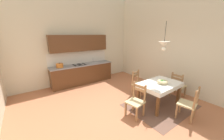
{
  "coord_description": "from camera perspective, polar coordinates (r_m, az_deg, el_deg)",
  "views": [
    {
      "loc": [
        -2.06,
        -2.75,
        2.23
      ],
      "look_at": [
        0.48,
        0.84,
        0.97
      ],
      "focal_mm": 20.15,
      "sensor_mm": 36.0,
      "label": 1
    }
  ],
  "objects": [
    {
      "name": "ground_plane",
      "position": [
        4.12,
        1.32,
        -17.61
      ],
      "size": [
        6.19,
        6.46,
        0.1
      ],
      "primitive_type": "cube",
      "color": "#B7704C"
    },
    {
      "name": "wall_back",
      "position": [
        6.1,
        -16.01,
        13.06
      ],
      "size": [
        6.19,
        0.12,
        3.97
      ],
      "primitive_type": "cube",
      "color": "beige",
      "rests_on": "ground_plane"
    },
    {
      "name": "wall_right",
      "position": [
        5.64,
        26.01,
        11.91
      ],
      "size": [
        0.12,
        6.46,
        3.97
      ],
      "primitive_type": "cube",
      "color": "beige",
      "rests_on": "ground_plane"
    },
    {
      "name": "area_rug",
      "position": [
        4.51,
        21.03,
        -14.79
      ],
      "size": [
        2.1,
        1.6,
        0.01
      ],
      "primitive_type": "cube",
      "color": "brown",
      "rests_on": "ground_plane"
    },
    {
      "name": "kitchen_cabinetry",
      "position": [
        5.97,
        -13.55,
        2.18
      ],
      "size": [
        2.83,
        0.63,
        2.2
      ],
      "color": "#56331C",
      "rests_on": "ground_plane"
    },
    {
      "name": "dining_table",
      "position": [
        4.29,
        20.74,
        -7.2
      ],
      "size": [
        1.35,
        0.92,
        0.75
      ],
      "color": "brown",
      "rests_on": "ground_plane"
    },
    {
      "name": "dining_chair_window_side",
      "position": [
        5.15,
        27.7,
        -6.29
      ],
      "size": [
        0.43,
        0.43,
        0.93
      ],
      "color": "#D1BC89",
      "rests_on": "ground_plane"
    },
    {
      "name": "dining_chair_tv_side",
      "position": [
        3.64,
        10.85,
        -13.74
      ],
      "size": [
        0.49,
        0.49,
        0.93
      ],
      "color": "#D1BC89",
      "rests_on": "ground_plane"
    },
    {
      "name": "dining_chair_kitchen_side",
      "position": [
        4.84,
        11.88,
        -6.08
      ],
      "size": [
        0.49,
        0.49,
        0.93
      ],
      "color": "#D1BC89",
      "rests_on": "ground_plane"
    },
    {
      "name": "dining_chair_camera_side",
      "position": [
        4.01,
        31.48,
        -13.06
      ],
      "size": [
        0.5,
        0.5,
        0.93
      ],
      "color": "#D1BC89",
      "rests_on": "ground_plane"
    },
    {
      "name": "fruit_bowl",
      "position": [
        4.19,
        21.98,
        -5.0
      ],
      "size": [
        0.3,
        0.3,
        0.12
      ],
      "color": "beige",
      "rests_on": "dining_table"
    },
    {
      "name": "pendant_lamp",
      "position": [
        3.92,
        22.55,
        10.7
      ],
      "size": [
        0.32,
        0.32,
        0.8
      ],
      "color": "black"
    }
  ]
}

